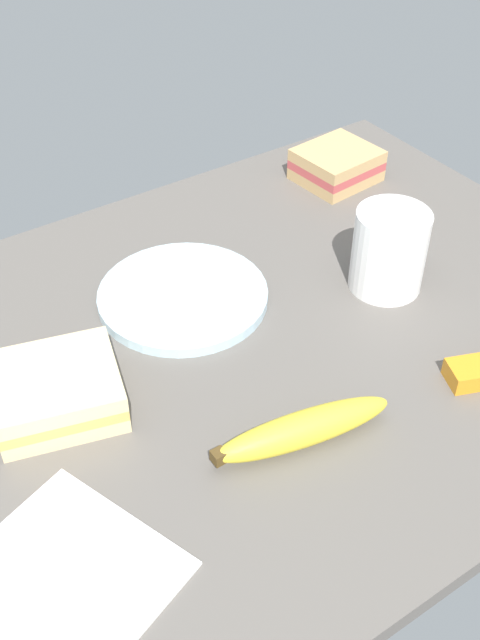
{
  "coord_description": "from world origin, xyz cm",
  "views": [
    {
      "loc": [
        -32.57,
        -48.56,
        55.35
      ],
      "look_at": [
        0.0,
        0.0,
        5.0
      ],
      "focal_mm": 42.44,
      "sensor_mm": 36.0,
      "label": 1
    }
  ],
  "objects_px": {
    "plate_of_food": "(183,296)",
    "sandwich_side": "(57,391)",
    "coffee_mug_black": "(389,250)",
    "sandwich_main": "(337,165)",
    "banana": "(303,429)",
    "paper_napkin": "(59,584)"
  },
  "relations": [
    {
      "from": "plate_of_food",
      "to": "sandwich_side",
      "type": "distance_m",
      "value": 0.19
    },
    {
      "from": "sandwich_side",
      "to": "paper_napkin",
      "type": "xyz_separation_m",
      "value": [
        -0.08,
        -0.17,
        -0.02
      ]
    },
    {
      "from": "plate_of_food",
      "to": "sandwich_main",
      "type": "height_order",
      "value": "sandwich_main"
    },
    {
      "from": "plate_of_food",
      "to": "banana",
      "type": "distance_m",
      "value": 0.24
    },
    {
      "from": "sandwich_main",
      "to": "paper_napkin",
      "type": "relative_size",
      "value": 0.69
    },
    {
      "from": "coffee_mug_black",
      "to": "paper_napkin",
      "type": "xyz_separation_m",
      "value": [
        -0.46,
        -0.14,
        -0.05
      ]
    },
    {
      "from": "sandwich_main",
      "to": "sandwich_side",
      "type": "height_order",
      "value": "same"
    },
    {
      "from": "paper_napkin",
      "to": "coffee_mug_black",
      "type": "bearing_deg",
      "value": 17.11
    },
    {
      "from": "sandwich_main",
      "to": "sandwich_side",
      "type": "distance_m",
      "value": 0.52
    },
    {
      "from": "sandwich_side",
      "to": "coffee_mug_black",
      "type": "bearing_deg",
      "value": -4.38
    },
    {
      "from": "sandwich_side",
      "to": "paper_napkin",
      "type": "bearing_deg",
      "value": -113.93
    },
    {
      "from": "sandwich_main",
      "to": "sandwich_side",
      "type": "relative_size",
      "value": 0.77
    },
    {
      "from": "plate_of_food",
      "to": "sandwich_side",
      "type": "relative_size",
      "value": 1.36
    },
    {
      "from": "banana",
      "to": "plate_of_food",
      "type": "bearing_deg",
      "value": 86.69
    },
    {
      "from": "paper_napkin",
      "to": "sandwich_main",
      "type": "bearing_deg",
      "value": 32.24
    },
    {
      "from": "sandwich_main",
      "to": "banana",
      "type": "relative_size",
      "value": 0.61
    },
    {
      "from": "coffee_mug_black",
      "to": "paper_napkin",
      "type": "distance_m",
      "value": 0.48
    },
    {
      "from": "sandwich_side",
      "to": "banana",
      "type": "height_order",
      "value": "sandwich_side"
    },
    {
      "from": "sandwich_main",
      "to": "sandwich_side",
      "type": "xyz_separation_m",
      "value": [
        -0.49,
        -0.18,
        0.0
      ]
    },
    {
      "from": "plate_of_food",
      "to": "sandwich_side",
      "type": "xyz_separation_m",
      "value": [
        -0.18,
        -0.07,
        0.02
      ]
    },
    {
      "from": "plate_of_food",
      "to": "paper_napkin",
      "type": "height_order",
      "value": "plate_of_food"
    },
    {
      "from": "plate_of_food",
      "to": "coffee_mug_black",
      "type": "xyz_separation_m",
      "value": [
        0.21,
        -0.1,
        0.04
      ]
    }
  ]
}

